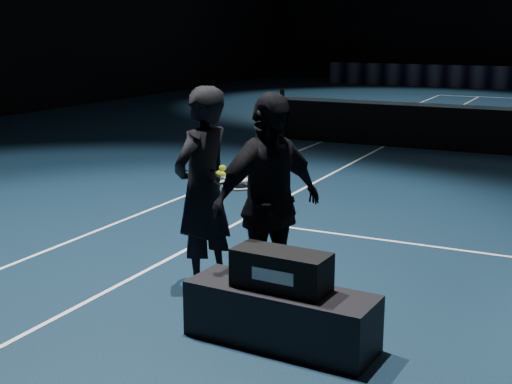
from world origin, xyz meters
TOP-DOWN VIEW (x-y plane):
  - net_post_left at (-6.40, 0.00)m, footprint 0.10×0.10m
  - player_bench at (-2.18, -9.44)m, footprint 1.54×0.59m
  - racket_bag at (-2.18, -9.44)m, footprint 0.78×0.37m
  - bag_signature at (-2.18, -9.61)m, footprint 0.35×0.03m
  - player_a at (-3.36, -8.62)m, footprint 0.56×0.76m
  - player_b at (-2.56, -8.89)m, footprint 0.91×1.22m
  - racket_lower at (-2.94, -8.76)m, footprint 0.71×0.43m
  - racket_upper at (-2.97, -8.71)m, footprint 0.71×0.38m
  - tennis_balls at (-3.12, -8.70)m, footprint 0.12×0.10m

SIDE VIEW (x-z plane):
  - player_bench at x=-2.18m, z-range 0.00..0.45m
  - net_post_left at x=-6.40m, z-range 0.00..1.10m
  - racket_bag at x=-2.18m, z-range 0.45..0.76m
  - bag_signature at x=-2.18m, z-range 0.56..0.66m
  - player_a at x=-3.36m, z-range 0.00..1.92m
  - player_b at x=-2.56m, z-range 0.00..1.92m
  - racket_lower at x=-2.94m, z-range 1.03..1.06m
  - racket_upper at x=-2.97m, z-range 1.07..1.17m
  - tennis_balls at x=-3.12m, z-range 1.09..1.21m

